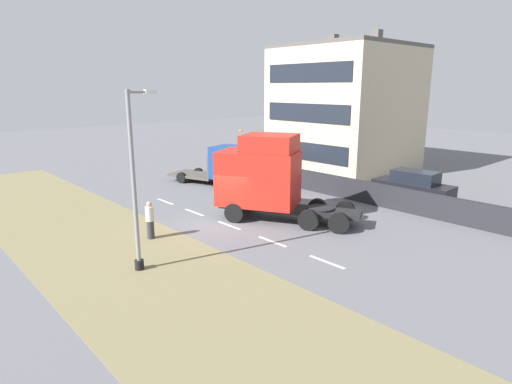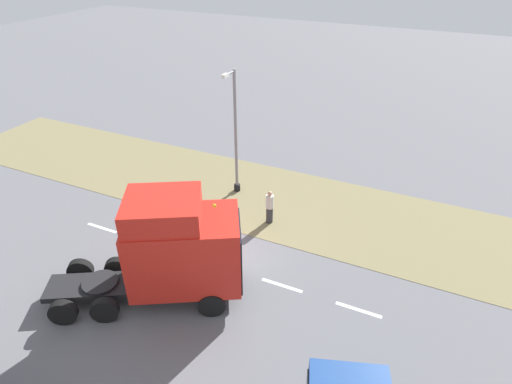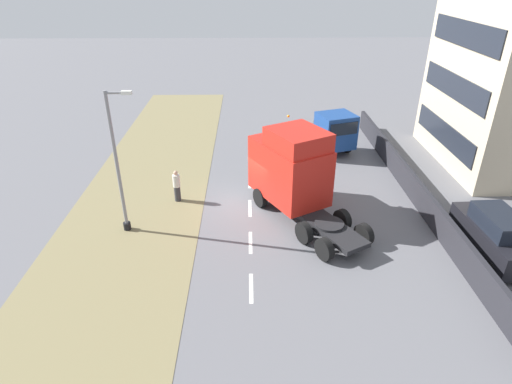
# 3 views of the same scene
# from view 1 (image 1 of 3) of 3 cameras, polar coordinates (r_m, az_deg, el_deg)

# --- Properties ---
(ground_plane) EXTENTS (120.00, 120.00, 0.00)m
(ground_plane) POSITION_cam_1_polar(r_m,az_deg,el_deg) (22.70, -4.71, -4.05)
(ground_plane) COLOR slate
(ground_plane) RESTS_ON ground
(grass_verge) EXTENTS (7.00, 44.00, 0.01)m
(grass_verge) POSITION_cam_1_polar(r_m,az_deg,el_deg) (19.87, -18.70, -7.39)
(grass_verge) COLOR olive
(grass_verge) RESTS_ON ground
(lane_markings) EXTENTS (0.16, 14.60, 0.00)m
(lane_markings) POSITION_cam_1_polar(r_m,az_deg,el_deg) (22.17, -3.61, -4.47)
(lane_markings) COLOR white
(lane_markings) RESTS_ON ground
(boundary_wall) EXTENTS (0.25, 24.00, 1.36)m
(boundary_wall) POSITION_cam_1_polar(r_m,az_deg,el_deg) (28.67, 9.70, 0.99)
(boundary_wall) COLOR #232328
(boundary_wall) RESTS_ON ground
(building_block) EXTENTS (10.07, 9.69, 11.42)m
(building_block) POSITION_cam_1_polar(r_m,az_deg,el_deg) (37.90, 11.88, 10.83)
(building_block) COLOR #C1B293
(building_block) RESTS_ON ground
(lorry_cab) EXTENTS (5.71, 7.52, 4.70)m
(lorry_cab) POSITION_cam_1_polar(r_m,az_deg,el_deg) (22.73, 1.05, 2.02)
(lorry_cab) COLOR black
(lorry_cab) RESTS_ON ground
(flatbed_truck) EXTENTS (4.02, 6.29, 2.85)m
(flatbed_truck) POSITION_cam_1_polar(r_m,az_deg,el_deg) (31.07, -4.34, 3.68)
(flatbed_truck) COLOR navy
(flatbed_truck) RESTS_ON ground
(parked_car) EXTENTS (2.00, 4.73, 2.11)m
(parked_car) POSITION_cam_1_polar(r_m,az_deg,el_deg) (27.39, 20.18, 0.46)
(parked_car) COLOR black
(parked_car) RESTS_ON ground
(lamp_post) EXTENTS (1.30, 0.35, 6.88)m
(lamp_post) POSITION_cam_1_polar(r_m,az_deg,el_deg) (16.65, -15.71, 0.06)
(lamp_post) COLOR black
(lamp_post) RESTS_ON ground
(pedestrian) EXTENTS (0.39, 0.39, 1.81)m
(pedestrian) POSITION_cam_1_polar(r_m,az_deg,el_deg) (20.59, -13.94, -3.71)
(pedestrian) COLOR #333338
(pedestrian) RESTS_ON ground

